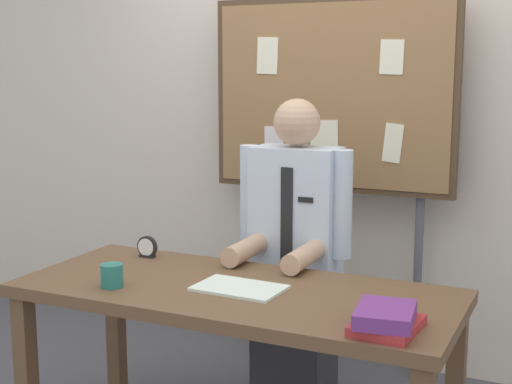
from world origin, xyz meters
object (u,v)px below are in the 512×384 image
(desk, at_px, (236,310))
(person, at_px, (295,265))
(desk_clock, at_px, (147,248))
(bulletin_board, at_px, (331,102))
(open_notebook, at_px, (239,288))
(coffee_mug, at_px, (112,276))
(book_stack, at_px, (386,319))

(desk, xyz_separation_m, person, (0.00, 0.62, 0.03))
(desk_clock, bearing_deg, bulletin_board, 56.33)
(desk, height_order, desk_clock, desk_clock)
(desk, xyz_separation_m, desk_clock, (-0.57, 0.24, 0.13))
(desk, xyz_separation_m, open_notebook, (0.03, -0.02, 0.10))
(desk_clock, bearing_deg, coffee_mug, -73.71)
(coffee_mug, bearing_deg, open_notebook, 21.26)
(desk, bearing_deg, open_notebook, -37.46)
(desk, height_order, book_stack, book_stack)
(coffee_mug, bearing_deg, desk, 24.58)
(open_notebook, xyz_separation_m, desk_clock, (-0.60, 0.26, 0.04))
(open_notebook, height_order, desk_clock, desk_clock)
(desk, distance_m, book_stack, 0.71)
(bulletin_board, relative_size, book_stack, 6.98)
(book_stack, bearing_deg, desk_clock, 159.47)
(desk, relative_size, book_stack, 6.22)
(desk, bearing_deg, desk_clock, 157.18)
(book_stack, distance_m, open_notebook, 0.67)
(book_stack, relative_size, coffee_mug, 3.04)
(desk, relative_size, coffee_mug, 18.89)
(book_stack, distance_m, coffee_mug, 1.10)
(bulletin_board, distance_m, open_notebook, 1.30)
(person, xyz_separation_m, open_notebook, (0.03, -0.64, 0.07))
(bulletin_board, height_order, coffee_mug, bulletin_board)
(desk_clock, distance_m, coffee_mug, 0.46)
(bulletin_board, relative_size, coffee_mug, 21.21)
(person, bearing_deg, bulletin_board, 90.01)
(desk_clock, bearing_deg, desk, -22.82)
(open_notebook, relative_size, desk_clock, 3.50)
(book_stack, relative_size, open_notebook, 0.82)
(desk, xyz_separation_m, bulletin_board, (-0.00, 1.10, 0.77))
(person, distance_m, coffee_mug, 0.94)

